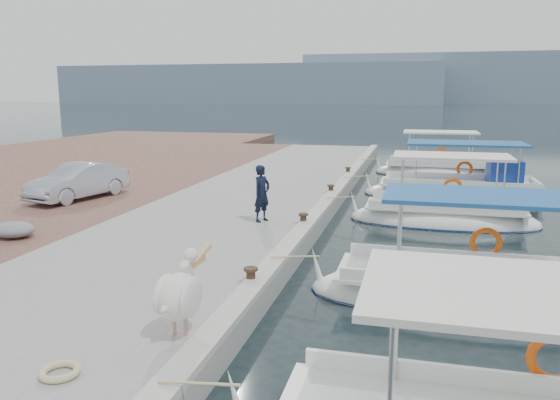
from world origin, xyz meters
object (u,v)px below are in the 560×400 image
Objects in this scene: fishing_caique_b at (473,297)px; fishing_caique_e at (435,172)px; parked_car at (78,181)px; fisherman at (262,194)px; fishing_caique_c at (443,219)px; fishing_caique_d at (461,193)px; pelican at (180,294)px.

fishing_caique_e is at bearing 90.85° from fishing_caique_b.
fisherman is at bearing 0.08° from parked_car.
fishing_caique_c is 11.02m from fishing_caique_e.
parked_car is (-13.23, -6.25, 0.93)m from fishing_caique_d.
pelican is at bearing -108.50° from fishing_caique_d.
fishing_caique_d is 10.08m from fisherman.
parked_car is (-7.18, 1.72, -0.20)m from fisherman.
fisherman reaches higher than parked_car.
fishing_caique_b is 4.10× the size of pelican.
fishing_caique_b is 4.05× the size of fisherman.
fishing_caique_b reaches higher than parked_car.
fishing_caique_c is 12.49m from parked_car.
fisherman is (-5.19, -3.18, 1.19)m from fishing_caique_c.
fishing_caique_e reaches higher than parked_car.
fishing_caique_b and fishing_caique_c have the same top height.
fishing_caique_c reaches higher than parked_car.
fisherman is (-5.50, 3.80, 1.19)m from fishing_caique_b.
fishing_caique_b is at bearing -9.96° from parked_car.
fishing_caique_b is 6.03m from pelican.
fishing_caique_d is (0.86, 4.79, 0.06)m from fishing_caique_c.
pelican is at bearing -141.14° from fishing_caique_b.
fishing_caique_d reaches higher than fisherman.
fishing_caique_d is 1.24× the size of fishing_caique_e.
fishing_caique_d is 6.28m from fishing_caique_e.
fishing_caique_b is 1.10× the size of fishing_caique_c.
fishing_caique_b and fishing_caique_e have the same top height.
fishing_caique_d and fishing_caique_e have the same top height.
fishing_caique_d is at bearing 38.87° from parked_car.
pelican is 0.99× the size of fisherman.
pelican is (-5.19, -15.51, 0.96)m from fishing_caique_d.
fishing_caique_e is (-0.82, 6.23, -0.06)m from fishing_caique_d.
fishing_caique_e is 1.63× the size of parked_car.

